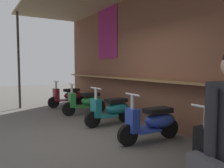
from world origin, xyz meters
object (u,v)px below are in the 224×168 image
scooter_maroon (69,96)px  scooter_green (87,101)px  scooter_blue (153,122)px  scooter_teal (112,109)px

scooter_maroon → scooter_green: size_ratio=1.00×
scooter_green → scooter_blue: bearing=93.8°
scooter_maroon → scooter_green: (1.56, -0.00, 0.00)m
scooter_maroon → scooter_teal: size_ratio=1.00×
scooter_maroon → scooter_blue: bearing=87.9°
scooter_green → scooter_blue: same height
scooter_blue → scooter_green: bearing=-85.8°
scooter_green → scooter_teal: size_ratio=1.00×
scooter_maroon → scooter_teal: bearing=87.9°
scooter_maroon → scooter_teal: (3.06, -0.00, 0.00)m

